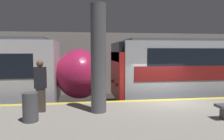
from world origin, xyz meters
TOP-DOWN VIEW (x-y plane):
  - ground_plane at (0.00, 0.00)m, footprint 120.00×120.00m
  - platform at (0.00, -2.27)m, footprint 40.00×4.54m
  - station_rear_barrier at (0.00, 6.94)m, footprint 50.00×0.15m
  - support_pillar_near at (-3.02, -1.53)m, footprint 0.51×0.51m
  - person_waiting at (-4.95, -1.23)m, footprint 0.38×0.24m
  - trash_bin at (-5.07, -2.26)m, footprint 0.44×0.44m

SIDE VIEW (x-z plane):
  - ground_plane at x=0.00m, z-range 0.00..0.00m
  - platform at x=0.00m, z-range 0.00..1.05m
  - trash_bin at x=-5.07m, z-range 1.05..1.90m
  - person_waiting at x=-4.95m, z-range 1.10..2.86m
  - station_rear_barrier at x=0.00m, z-range 0.00..4.41m
  - support_pillar_near at x=-3.02m, z-range 1.05..4.64m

